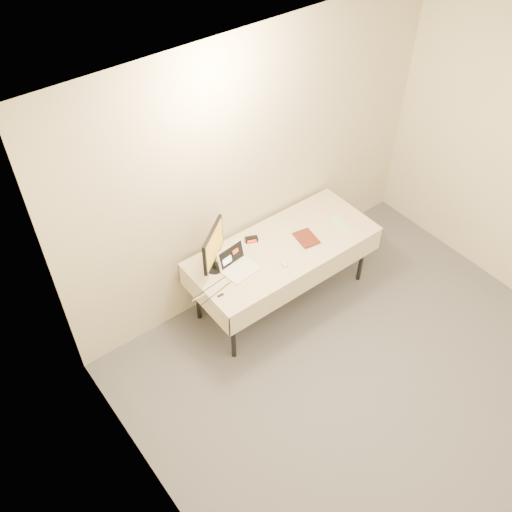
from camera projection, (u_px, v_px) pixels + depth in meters
ground at (436, 443)px, 4.76m from camera, size 5.00×5.00×0.00m
back_wall at (255, 170)px, 5.23m from camera, size 4.00×0.10×2.70m
table at (284, 250)px, 5.45m from camera, size 1.86×0.81×0.74m
laptop at (237, 264)px, 5.15m from camera, size 0.34×0.30×0.21m
monitor at (213, 247)px, 4.99m from camera, size 0.38×0.29×0.46m
book at (299, 233)px, 5.35m from camera, size 0.18×0.05×0.24m
alarm_clock at (251, 239)px, 5.43m from camera, size 0.13×0.09×0.05m
clicker at (284, 263)px, 5.21m from camera, size 0.06×0.11×0.03m
paper_form at (339, 223)px, 5.63m from camera, size 0.15×0.27×0.00m
usb_dongle at (220, 295)px, 4.94m from camera, size 0.06×0.02×0.01m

